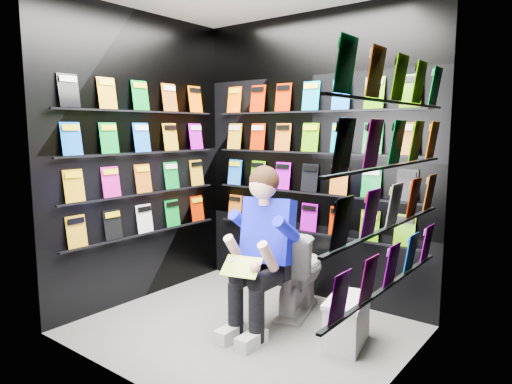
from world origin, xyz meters
The scene contains 13 objects.
floor centered at (0.00, 0.00, 0.00)m, with size 2.40×2.40×0.00m, color slate.
wall_back centered at (0.00, 1.00, 1.30)m, with size 2.40×0.04×2.60m, color black.
wall_front centered at (0.00, -1.00, 1.30)m, with size 2.40×0.04×2.60m, color black.
wall_left centered at (-1.20, 0.00, 1.30)m, with size 0.04×2.00×2.60m, color black.
wall_right centered at (1.20, 0.00, 1.30)m, with size 0.04×2.00×2.60m, color black.
comics_back centered at (0.00, 0.97, 1.31)m, with size 2.10×0.06×1.37m, color #C25B14, non-canonical shape.
comics_left centered at (-1.17, 0.00, 1.31)m, with size 0.06×1.70×1.37m, color #C25B14, non-canonical shape.
comics_right centered at (1.17, 0.00, 1.31)m, with size 0.06×1.70×1.37m, color #C25B14, non-canonical shape.
toilet centered at (0.12, 0.56, 0.37)m, with size 0.42×0.75×0.73m, color white.
longbox centered at (0.75, 0.27, 0.16)m, with size 0.24×0.43×0.33m, color white.
longbox_lid centered at (0.75, 0.27, 0.34)m, with size 0.26×0.46×0.03m, color white.
reader centered at (0.12, 0.18, 0.77)m, with size 0.52×0.76×1.39m, color #0409E8, non-canonical shape.
held_comic centered at (0.12, -0.17, 0.58)m, with size 0.28×0.01×0.19m, color green.
Camera 1 is at (2.15, -2.63, 1.57)m, focal length 32.00 mm.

